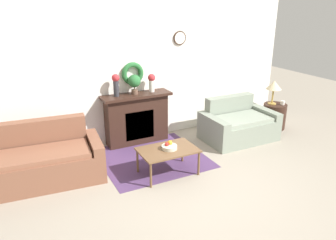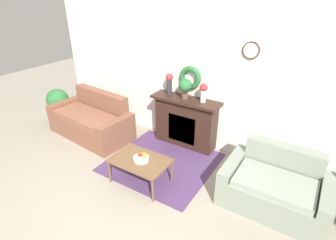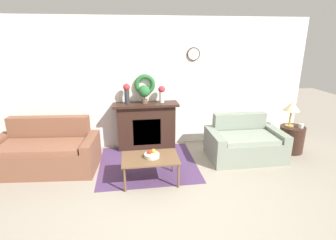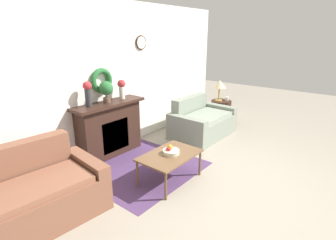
# 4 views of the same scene
# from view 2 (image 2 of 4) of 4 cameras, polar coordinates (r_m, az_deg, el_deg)

# --- Properties ---
(ground_plane) EXTENTS (16.00, 16.00, 0.00)m
(ground_plane) POSITION_cam_2_polar(r_m,az_deg,el_deg) (3.87, -11.96, -20.94)
(ground_plane) COLOR gray
(floor_rug) EXTENTS (1.80, 1.71, 0.01)m
(floor_rug) POSITION_cam_2_polar(r_m,az_deg,el_deg) (4.82, -1.29, -9.14)
(floor_rug) COLOR #4C335B
(floor_rug) RESTS_ON ground_plane
(wall_back) EXTENTS (6.80, 0.16, 2.70)m
(wall_back) POSITION_cam_2_polar(r_m,az_deg,el_deg) (4.91, 6.79, 9.08)
(wall_back) COLOR white
(wall_back) RESTS_ON ground_plane
(fireplace) EXTENTS (1.34, 0.41, 0.99)m
(fireplace) POSITION_cam_2_polar(r_m,az_deg,el_deg) (5.12, 3.84, -0.33)
(fireplace) COLOR #331E16
(fireplace) RESTS_ON ground_plane
(couch_left) EXTENTS (1.87, 1.04, 0.90)m
(couch_left) POSITION_cam_2_polar(r_m,az_deg,el_deg) (5.76, -16.23, -0.19)
(couch_left) COLOR brown
(couch_left) RESTS_ON ground_plane
(loveseat_right) EXTENTS (1.43, 0.92, 0.82)m
(loveseat_right) POSITION_cam_2_polar(r_m,az_deg,el_deg) (4.14, 22.23, -13.35)
(loveseat_right) COLOR gray
(loveseat_right) RESTS_ON ground_plane
(coffee_table) EXTENTS (0.92, 0.61, 0.43)m
(coffee_table) POSITION_cam_2_polar(r_m,az_deg,el_deg) (4.18, -6.11, -9.05)
(coffee_table) COLOR brown
(coffee_table) RESTS_ON ground_plane
(fruit_bowl) EXTENTS (0.25, 0.25, 0.12)m
(fruit_bowl) POSITION_cam_2_polar(r_m,az_deg,el_deg) (4.12, -5.76, -8.19)
(fruit_bowl) COLOR beige
(fruit_bowl) RESTS_ON coffee_table
(vase_on_mantel_left) EXTENTS (0.14, 0.14, 0.42)m
(vase_on_mantel_left) POSITION_cam_2_polar(r_m,az_deg,el_deg) (5.02, 0.29, 8.21)
(vase_on_mantel_left) COLOR #2D2D33
(vase_on_mantel_left) RESTS_ON fireplace
(vase_on_mantel_right) EXTENTS (0.14, 0.14, 0.35)m
(vase_on_mantel_right) POSITION_cam_2_polar(r_m,az_deg,el_deg) (4.71, 7.74, 6.22)
(vase_on_mantel_right) COLOR silver
(vase_on_mantel_right) RESTS_ON fireplace
(potted_plant_on_mantel) EXTENTS (0.24, 0.24, 0.37)m
(potted_plant_on_mantel) POSITION_cam_2_polar(r_m,az_deg,el_deg) (4.84, 3.74, 7.33)
(potted_plant_on_mantel) COLOR brown
(potted_plant_on_mantel) RESTS_ON fireplace
(potted_plant_floor_by_couch) EXTENTS (0.50, 0.50, 0.79)m
(potted_plant_floor_by_couch) POSITION_cam_2_polar(r_m,az_deg,el_deg) (6.55, -22.85, 3.81)
(potted_plant_floor_by_couch) COLOR brown
(potted_plant_floor_by_couch) RESTS_ON ground_plane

